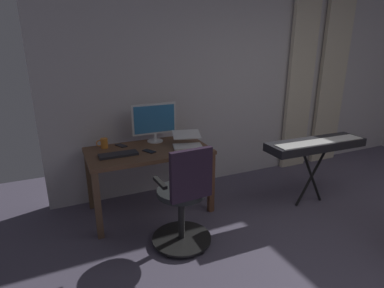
# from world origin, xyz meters

# --- Properties ---
(back_room_partition) EXTENTS (5.77, 0.10, 2.84)m
(back_room_partition) POSITION_xyz_m (0.00, -2.76, 1.42)
(back_room_partition) COLOR silver
(back_room_partition) RESTS_ON ground
(curtain_left_panel) EXTENTS (0.49, 0.06, 2.53)m
(curtain_left_panel) POSITION_xyz_m (-1.23, -2.65, 1.27)
(curtain_left_panel) COLOR beige
(curtain_left_panel) RESTS_ON ground
(curtain_right_panel) EXTENTS (0.44, 0.06, 2.53)m
(curtain_right_panel) POSITION_xyz_m (-0.60, -2.65, 1.27)
(curtain_right_panel) COLOR beige
(curtain_right_panel) RESTS_ON ground
(desk) EXTENTS (1.29, 0.72, 0.72)m
(desk) POSITION_xyz_m (1.83, -2.25, 0.63)
(desk) COLOR brown
(desk) RESTS_ON ground
(office_chair) EXTENTS (0.56, 0.56, 0.99)m
(office_chair) POSITION_xyz_m (1.74, -1.48, 0.46)
(office_chair) COLOR black
(office_chair) RESTS_ON ground
(computer_monitor) EXTENTS (0.52, 0.18, 0.44)m
(computer_monitor) POSITION_xyz_m (1.67, -2.49, 0.97)
(computer_monitor) COLOR white
(computer_monitor) RESTS_ON desk
(computer_keyboard) EXTENTS (0.39, 0.14, 0.02)m
(computer_keyboard) POSITION_xyz_m (2.16, -2.18, 0.74)
(computer_keyboard) COLOR #232328
(computer_keyboard) RESTS_ON desk
(laptop) EXTENTS (0.38, 0.37, 0.15)m
(laptop) POSITION_xyz_m (1.41, -2.16, 0.77)
(laptop) COLOR white
(laptop) RESTS_ON desk
(cell_phone_by_monitor) EXTENTS (0.12, 0.16, 0.01)m
(cell_phone_by_monitor) POSITION_xyz_m (1.84, -2.16, 0.73)
(cell_phone_by_monitor) COLOR black
(cell_phone_by_monitor) RESTS_ON desk
(cell_phone_face_up) EXTENTS (0.12, 0.16, 0.01)m
(cell_phone_face_up) POSITION_xyz_m (2.07, -2.48, 0.73)
(cell_phone_face_up) COLOR #232328
(cell_phone_face_up) RESTS_ON desk
(mug_tea) EXTENTS (0.12, 0.08, 0.11)m
(mug_tea) POSITION_xyz_m (2.25, -2.49, 0.78)
(mug_tea) COLOR orange
(mug_tea) RESTS_ON desk
(piano_keyboard) EXTENTS (1.20, 0.36, 0.79)m
(piano_keyboard) POSITION_xyz_m (0.08, -1.60, 0.72)
(piano_keyboard) COLOR black
(piano_keyboard) RESTS_ON ground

